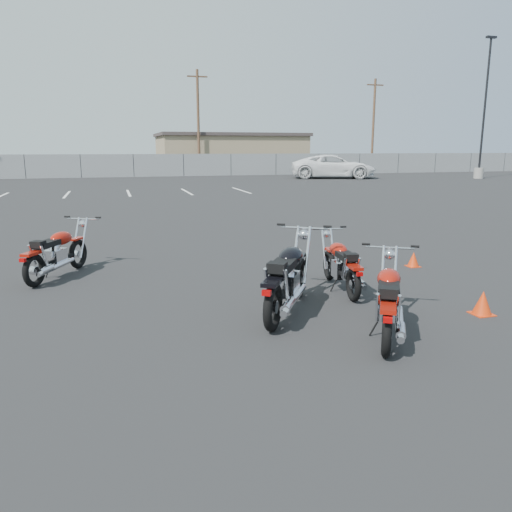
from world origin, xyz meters
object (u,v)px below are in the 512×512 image
object	(u,v)px
motorcycle_front_red	(57,253)
motorcycle_rear_red	(389,301)
motorcycle_second_black	(288,278)
motorcycle_third_red	(341,265)
white_van	(334,160)

from	to	relation	value
motorcycle_front_red	motorcycle_rear_red	world-z (taller)	motorcycle_front_red
motorcycle_second_black	motorcycle_third_red	size ratio (longest dim) A/B	1.12
motorcycle_third_red	white_van	distance (m)	31.19
motorcycle_third_red	white_van	bearing A→B (deg)	65.42
motorcycle_rear_red	white_van	distance (m)	33.16
motorcycle_second_black	white_van	distance (m)	32.47
motorcycle_third_red	motorcycle_rear_red	distance (m)	2.04
motorcycle_rear_red	motorcycle_second_black	bearing A→B (deg)	127.36
motorcycle_front_red	white_van	size ratio (longest dim) A/B	0.26
motorcycle_third_red	white_van	size ratio (longest dim) A/B	0.25
motorcycle_third_red	motorcycle_rear_red	bearing A→B (deg)	-99.50
motorcycle_second_black	white_van	size ratio (longest dim) A/B	0.28
motorcycle_second_black	motorcycle_front_red	bearing A→B (deg)	137.48
motorcycle_third_red	motorcycle_rear_red	world-z (taller)	motorcycle_rear_red
motorcycle_front_red	motorcycle_third_red	distance (m)	5.01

